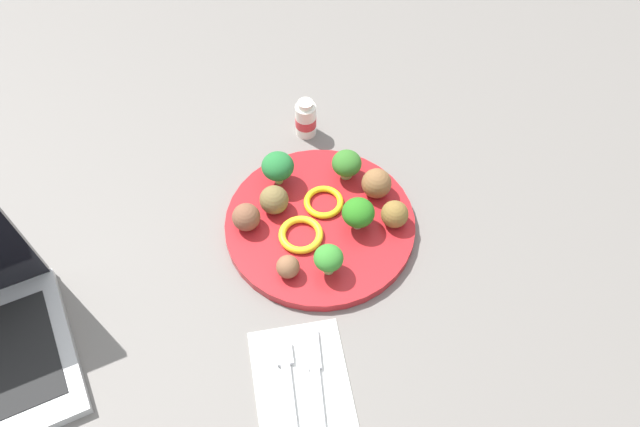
{
  "coord_description": "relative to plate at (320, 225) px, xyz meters",
  "views": [
    {
      "loc": [
        -0.55,
        0.04,
        0.81
      ],
      "look_at": [
        0.0,
        0.0,
        0.04
      ],
      "focal_mm": 37.02,
      "sensor_mm": 36.0,
      "label": 1
    }
  ],
  "objects": [
    {
      "name": "fork",
      "position": [
        -0.24,
        0.06,
        -0.0
      ],
      "size": [
        0.12,
        0.03,
        0.01
      ],
      "color": "silver",
      "rests_on": "napkin"
    },
    {
      "name": "broccoli_floret_back_right",
      "position": [
        0.08,
        -0.05,
        0.04
      ],
      "size": [
        0.05,
        0.05,
        0.05
      ],
      "color": "#9ABC6F",
      "rests_on": "plate"
    },
    {
      "name": "meatball_front_right",
      "position": [
        0.03,
        0.07,
        0.03
      ],
      "size": [
        0.04,
        0.04,
        0.04
      ],
      "primitive_type": "sphere",
      "color": "brown",
      "rests_on": "plate"
    },
    {
      "name": "pepper_ring_mid_right",
      "position": [
        0.03,
        -0.01,
        0.01
      ],
      "size": [
        0.08,
        0.08,
        0.01
      ],
      "primitive_type": "torus",
      "rotation": [
        0.0,
        0.0,
        0.5
      ],
      "color": "yellow",
      "rests_on": "plate"
    },
    {
      "name": "ground_plane",
      "position": [
        0.0,
        0.0,
        -0.01
      ],
      "size": [
        4.0,
        4.0,
        0.0
      ],
      "primitive_type": "plane",
      "color": "slate"
    },
    {
      "name": "plate",
      "position": [
        0.0,
        0.0,
        0.0
      ],
      "size": [
        0.28,
        0.28,
        0.02
      ],
      "primitive_type": "cylinder",
      "color": "red",
      "rests_on": "ground_plane"
    },
    {
      "name": "meatball_mid_right",
      "position": [
        0.0,
        0.11,
        0.03
      ],
      "size": [
        0.04,
        0.04,
        0.04
      ],
      "primitive_type": "sphere",
      "color": "brown",
      "rests_on": "plate"
    },
    {
      "name": "broccoli_floret_back_left",
      "position": [
        -0.01,
        -0.05,
        0.04
      ],
      "size": [
        0.05,
        0.05,
        0.05
      ],
      "color": "#ABB87B",
      "rests_on": "plate"
    },
    {
      "name": "broccoli_floret_mid_left",
      "position": [
        -0.08,
        -0.01,
        0.04
      ],
      "size": [
        0.04,
        0.04,
        0.05
      ],
      "color": "#9AC668",
      "rests_on": "plate"
    },
    {
      "name": "meatball_front_left",
      "position": [
        -0.08,
        0.05,
        0.02
      ],
      "size": [
        0.03,
        0.03,
        0.03
      ],
      "primitive_type": "sphere",
      "color": "brown",
      "rests_on": "plate"
    },
    {
      "name": "yogurt_bottle",
      "position": [
        0.19,
        0.01,
        0.02
      ],
      "size": [
        0.03,
        0.03,
        0.07
      ],
      "color": "white",
      "rests_on": "ground_plane"
    },
    {
      "name": "napkin",
      "position": [
        -0.24,
        0.04,
        -0.01
      ],
      "size": [
        0.18,
        0.14,
        0.01
      ],
      "primitive_type": "cube",
      "rotation": [
        0.0,
        0.0,
        0.12
      ],
      "color": "white",
      "rests_on": "ground_plane"
    },
    {
      "name": "meatball_near_rim",
      "position": [
        0.05,
        -0.09,
        0.03
      ],
      "size": [
        0.05,
        0.05,
        0.05
      ],
      "primitive_type": "sphere",
      "color": "brown",
      "rests_on": "plate"
    },
    {
      "name": "meatball_back_right",
      "position": [
        -0.01,
        -0.11,
        0.03
      ],
      "size": [
        0.04,
        0.04,
        0.04
      ],
      "primitive_type": "sphere",
      "color": "brown",
      "rests_on": "plate"
    },
    {
      "name": "knife",
      "position": [
        -0.23,
        0.02,
        -0.0
      ],
      "size": [
        0.15,
        0.02,
        0.01
      ],
      "color": "silver",
      "rests_on": "napkin"
    },
    {
      "name": "pepper_ring_far_rim",
      "position": [
        -0.03,
        0.03,
        0.01
      ],
      "size": [
        0.09,
        0.09,
        0.01
      ],
      "primitive_type": "torus",
      "rotation": [
        0.0,
        0.0,
        5.57
      ],
      "color": "yellow",
      "rests_on": "plate"
    },
    {
      "name": "broccoli_floret_mid_right",
      "position": [
        0.08,
        0.06,
        0.04
      ],
      "size": [
        0.05,
        0.05,
        0.06
      ],
      "color": "#9ED066",
      "rests_on": "plate"
    }
  ]
}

